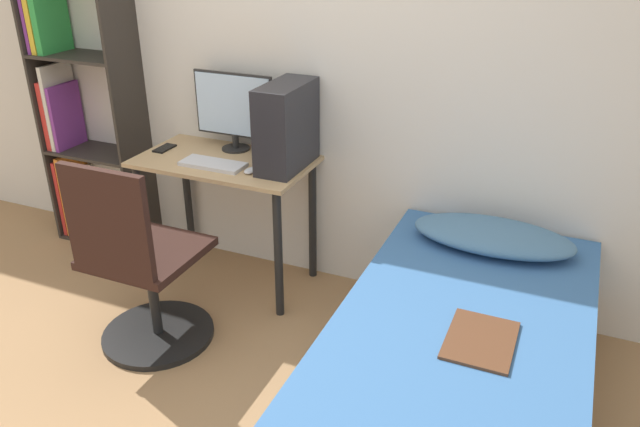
{
  "coord_description": "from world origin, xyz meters",
  "views": [
    {
      "loc": [
        1.43,
        -1.46,
        1.92
      ],
      "look_at": [
        0.47,
        0.76,
        0.75
      ],
      "focal_mm": 35.0,
      "sensor_mm": 36.0,
      "label": 1
    }
  ],
  "objects_px": {
    "monitor": "(234,108)",
    "office_chair": "(142,277)",
    "bookshelf": "(75,105)",
    "bed": "(456,375)",
    "keyboard": "(213,164)",
    "pc_tower": "(287,126)"
  },
  "relations": [
    {
      "from": "monitor",
      "to": "pc_tower",
      "type": "bearing_deg",
      "value": -18.03
    },
    {
      "from": "bookshelf",
      "to": "bed",
      "type": "relative_size",
      "value": 0.98
    },
    {
      "from": "office_chair",
      "to": "bed",
      "type": "xyz_separation_m",
      "value": [
        1.48,
        0.05,
        -0.13
      ]
    },
    {
      "from": "pc_tower",
      "to": "bookshelf",
      "type": "bearing_deg",
      "value": 176.96
    },
    {
      "from": "office_chair",
      "to": "keyboard",
      "type": "xyz_separation_m",
      "value": [
        0.05,
        0.59,
        0.36
      ]
    },
    {
      "from": "bed",
      "to": "monitor",
      "type": "height_order",
      "value": "monitor"
    },
    {
      "from": "office_chair",
      "to": "bed",
      "type": "relative_size",
      "value": 0.54
    },
    {
      "from": "office_chair",
      "to": "monitor",
      "type": "distance_m",
      "value": 1.04
    },
    {
      "from": "pc_tower",
      "to": "keyboard",
      "type": "bearing_deg",
      "value": -157.67
    },
    {
      "from": "keyboard",
      "to": "bed",
      "type": "bearing_deg",
      "value": -20.51
    },
    {
      "from": "bookshelf",
      "to": "keyboard",
      "type": "distance_m",
      "value": 1.13
    },
    {
      "from": "office_chair",
      "to": "keyboard",
      "type": "relative_size",
      "value": 2.87
    },
    {
      "from": "office_chair",
      "to": "pc_tower",
      "type": "relative_size",
      "value": 2.26
    },
    {
      "from": "office_chair",
      "to": "keyboard",
      "type": "bearing_deg",
      "value": 85.1
    },
    {
      "from": "monitor",
      "to": "keyboard",
      "type": "bearing_deg",
      "value": -85.68
    },
    {
      "from": "bed",
      "to": "monitor",
      "type": "xyz_separation_m",
      "value": [
        -1.45,
        0.81,
        0.71
      ]
    },
    {
      "from": "monitor",
      "to": "office_chair",
      "type": "bearing_deg",
      "value": -92.0
    },
    {
      "from": "bed",
      "to": "pc_tower",
      "type": "height_order",
      "value": "pc_tower"
    },
    {
      "from": "bed",
      "to": "keyboard",
      "type": "bearing_deg",
      "value": 159.49
    },
    {
      "from": "office_chair",
      "to": "bookshelf",
      "type": "bearing_deg",
      "value": 142.25
    },
    {
      "from": "monitor",
      "to": "pc_tower",
      "type": "height_order",
      "value": "pc_tower"
    },
    {
      "from": "bookshelf",
      "to": "monitor",
      "type": "bearing_deg",
      "value": 2.43
    }
  ]
}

